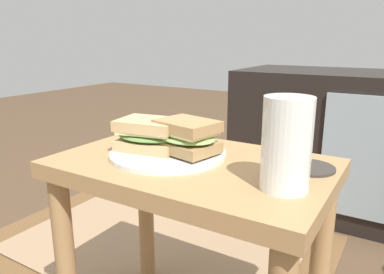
{
  "coord_description": "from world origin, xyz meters",
  "views": [
    {
      "loc": [
        0.38,
        -0.62,
        0.7
      ],
      "look_at": [
        -0.0,
        0.0,
        0.51
      ],
      "focal_mm": 34.5,
      "sensor_mm": 36.0,
      "label": 1
    }
  ],
  "objects_px": {
    "sandwich_front": "(149,134)",
    "sandwich_back": "(187,136)",
    "plate": "(168,153)",
    "tv_cabinet": "(358,145)",
    "coaster": "(309,168)",
    "beer_glass": "(286,146)"
  },
  "relations": [
    {
      "from": "tv_cabinet",
      "to": "beer_glass",
      "type": "height_order",
      "value": "beer_glass"
    },
    {
      "from": "plate",
      "to": "beer_glass",
      "type": "bearing_deg",
      "value": -10.51
    },
    {
      "from": "plate",
      "to": "beer_glass",
      "type": "xyz_separation_m",
      "value": [
        0.27,
        -0.05,
        0.07
      ]
    },
    {
      "from": "tv_cabinet",
      "to": "plate",
      "type": "relative_size",
      "value": 3.86
    },
    {
      "from": "plate",
      "to": "sandwich_front",
      "type": "distance_m",
      "value": 0.06
    },
    {
      "from": "sandwich_back",
      "to": "sandwich_front",
      "type": "bearing_deg",
      "value": -170.27
    },
    {
      "from": "beer_glass",
      "to": "tv_cabinet",
      "type": "bearing_deg",
      "value": 90.1
    },
    {
      "from": "plate",
      "to": "coaster",
      "type": "relative_size",
      "value": 2.5
    },
    {
      "from": "tv_cabinet",
      "to": "sandwich_back",
      "type": "bearing_deg",
      "value": -103.44
    },
    {
      "from": "sandwich_front",
      "to": "sandwich_back",
      "type": "relative_size",
      "value": 1.05
    },
    {
      "from": "sandwich_back",
      "to": "coaster",
      "type": "bearing_deg",
      "value": 15.37
    },
    {
      "from": "sandwich_front",
      "to": "coaster",
      "type": "distance_m",
      "value": 0.34
    },
    {
      "from": "tv_cabinet",
      "to": "coaster",
      "type": "relative_size",
      "value": 9.67
    },
    {
      "from": "sandwich_front",
      "to": "beer_glass",
      "type": "xyz_separation_m",
      "value": [
        0.31,
        -0.04,
        0.03
      ]
    },
    {
      "from": "coaster",
      "to": "plate",
      "type": "bearing_deg",
      "value": -165.49
    },
    {
      "from": "tv_cabinet",
      "to": "sandwich_front",
      "type": "distance_m",
      "value": 1.03
    },
    {
      "from": "plate",
      "to": "coaster",
      "type": "height_order",
      "value": "plate"
    },
    {
      "from": "sandwich_front",
      "to": "sandwich_back",
      "type": "distance_m",
      "value": 0.09
    },
    {
      "from": "plate",
      "to": "sandwich_front",
      "type": "bearing_deg",
      "value": -170.27
    },
    {
      "from": "sandwich_back",
      "to": "beer_glass",
      "type": "bearing_deg",
      "value": -14.28
    },
    {
      "from": "sandwich_back",
      "to": "beer_glass",
      "type": "relative_size",
      "value": 0.96
    },
    {
      "from": "coaster",
      "to": "sandwich_back",
      "type": "bearing_deg",
      "value": -164.63
    }
  ]
}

